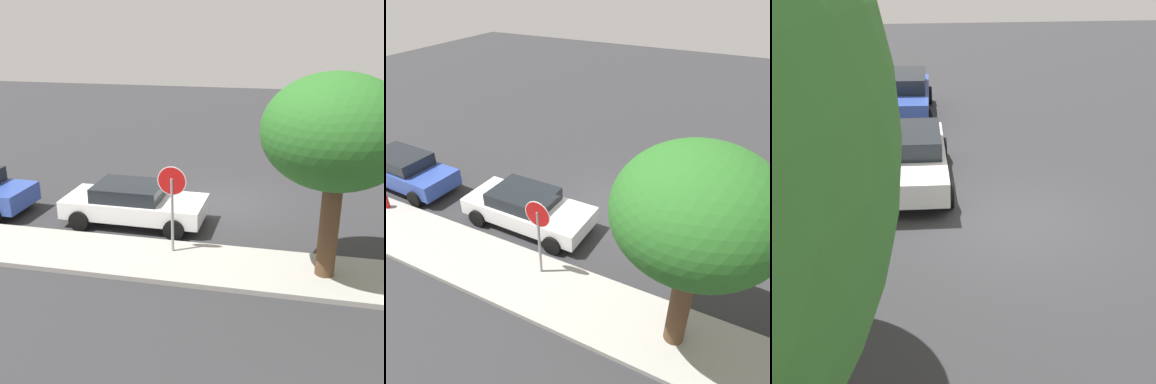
{
  "view_description": "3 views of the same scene",
  "coord_description": "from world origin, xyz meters",
  "views": [
    {
      "loc": [
        -2.45,
        16.03,
        6.31
      ],
      "look_at": [
        0.62,
        1.78,
        1.0
      ],
      "focal_mm": 45.0,
      "sensor_mm": 36.0,
      "label": 1
    },
    {
      "loc": [
        -4.15,
        11.04,
        8.03
      ],
      "look_at": [
        0.99,
        1.25,
        1.13
      ],
      "focal_mm": 35.0,
      "sensor_mm": 36.0,
      "label": 2
    },
    {
      "loc": [
        -11.51,
        2.24,
        5.92
      ],
      "look_at": [
        -0.38,
        1.19,
        0.9
      ],
      "focal_mm": 55.0,
      "sensor_mm": 36.0,
      "label": 3
    }
  ],
  "objects": [
    {
      "name": "sidewalk_curb",
      "position": [
        0.0,
        4.78,
        0.07
      ],
      "size": [
        32.0,
        2.27,
        0.14
      ],
      "primitive_type": "cube",
      "color": "#9E9B93",
      "rests_on": "ground_plane"
    },
    {
      "name": "stop_sign",
      "position": [
        0.62,
        4.3,
        1.8
      ],
      "size": [
        0.81,
        0.08,
        2.61
      ],
      "color": "gray",
      "rests_on": "ground_plane"
    },
    {
      "name": "parked_car_white",
      "position": [
        2.4,
        2.35,
        0.69
      ],
      "size": [
        4.54,
        2.15,
        1.32
      ],
      "color": "white",
      "rests_on": "ground_plane"
    },
    {
      "name": "ground_plane",
      "position": [
        0.0,
        0.0,
        0.0
      ],
      "size": [
        60.0,
        60.0,
        0.0
      ],
      "primitive_type": "plane",
      "color": "#2D2D30"
    },
    {
      "name": "street_tree_mid_block",
      "position": [
        -3.42,
        4.58,
        3.76
      ],
      "size": [
        3.54,
        3.54,
        5.18
      ],
      "color": "#513823",
      "rests_on": "ground_plane"
    }
  ]
}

